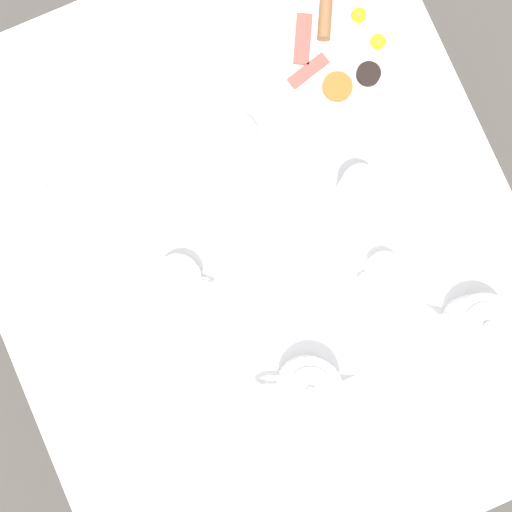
# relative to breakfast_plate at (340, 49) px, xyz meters

# --- Properties ---
(ground_plane) EXTENTS (8.00, 8.00, 0.00)m
(ground_plane) POSITION_rel_breakfast_plate_xyz_m (0.32, 0.31, -0.77)
(ground_plane) COLOR #4C4742
(table) EXTENTS (1.03, 1.24, 0.76)m
(table) POSITION_rel_breakfast_plate_xyz_m (0.32, 0.31, -0.07)
(table) COLOR white
(table) RESTS_ON ground_plane
(breakfast_plate) EXTENTS (0.29, 0.29, 0.04)m
(breakfast_plate) POSITION_rel_breakfast_plate_xyz_m (0.00, 0.00, 0.00)
(breakfast_plate) COLOR white
(breakfast_plate) RESTS_ON table
(teapot_near) EXTENTS (0.17, 0.13, 0.12)m
(teapot_near) POSITION_rel_breakfast_plate_xyz_m (-0.01, 0.60, 0.04)
(teapot_near) COLOR white
(teapot_near) RESTS_ON table
(teapot_far) EXTENTS (0.19, 0.12, 0.12)m
(teapot_far) POSITION_rel_breakfast_plate_xyz_m (0.33, 0.58, 0.04)
(teapot_far) COLOR white
(teapot_far) RESTS_ON table
(teacup_with_saucer_left) EXTENTS (0.14, 0.14, 0.06)m
(teacup_with_saucer_left) POSITION_rel_breakfast_plate_xyz_m (0.47, 0.29, 0.02)
(teacup_with_saucer_left) COLOR white
(teacup_with_saucer_left) RESTS_ON table
(teacup_with_saucer_right) EXTENTS (0.14, 0.14, 0.06)m
(teacup_with_saucer_right) POSITION_rel_breakfast_plate_xyz_m (0.26, 0.08, 0.02)
(teacup_with_saucer_right) COLOR white
(teacup_with_saucer_right) RESTS_ON table
(water_glass_short) EXTENTS (0.07, 0.07, 0.12)m
(water_glass_short) POSITION_rel_breakfast_plate_xyz_m (0.09, 0.28, 0.05)
(water_glass_short) COLOR white
(water_glass_short) RESTS_ON table
(creamer_jug) EXTENTS (0.08, 0.06, 0.05)m
(creamer_jug) POSITION_rel_breakfast_plate_xyz_m (0.11, 0.43, 0.02)
(creamer_jug) COLOR white
(creamer_jug) RESTS_ON table
(napkin_folded) EXTENTS (0.18, 0.19, 0.01)m
(napkin_folded) POSITION_rel_breakfast_plate_xyz_m (0.71, 0.02, -0.01)
(napkin_folded) COLOR white
(napkin_folded) RESTS_ON table
(knife_by_plate) EXTENTS (0.14, 0.16, 0.00)m
(knife_by_plate) POSITION_rel_breakfast_plate_xyz_m (0.50, -0.18, -0.01)
(knife_by_plate) COLOR silver
(knife_by_plate) RESTS_ON table
(spoon_for_tea) EXTENTS (0.16, 0.03, 0.00)m
(spoon_for_tea) POSITION_rel_breakfast_plate_xyz_m (0.56, 0.44, -0.01)
(spoon_for_tea) COLOR silver
(spoon_for_tea) RESTS_ON table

